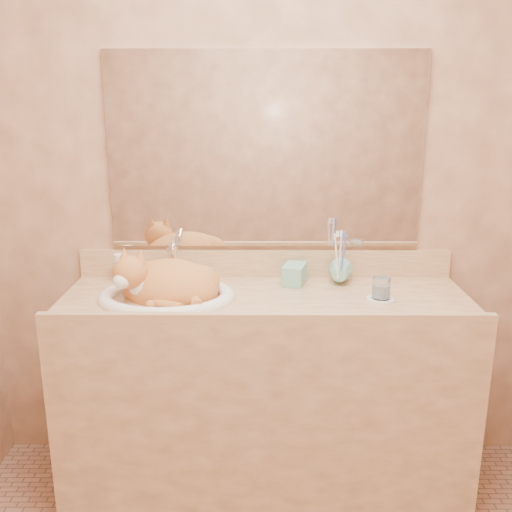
{
  "coord_description": "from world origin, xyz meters",
  "views": [
    {
      "loc": [
        -0.02,
        -1.39,
        1.6
      ],
      "look_at": [
        -0.04,
        0.7,
        1.02
      ],
      "focal_mm": 40.0,
      "sensor_mm": 36.0,
      "label": 1
    }
  ],
  "objects_px": {
    "soap_dispenser": "(291,266)",
    "toothbrush_cup": "(339,276)",
    "vanity_counter": "(265,394)",
    "water_glass": "(381,288)",
    "sink_basin": "(166,278)",
    "cat": "(165,282)"
  },
  "relations": [
    {
      "from": "cat",
      "to": "soap_dispenser",
      "type": "distance_m",
      "value": 0.51
    },
    {
      "from": "soap_dispenser",
      "to": "water_glass",
      "type": "relative_size",
      "value": 2.3
    },
    {
      "from": "sink_basin",
      "to": "soap_dispenser",
      "type": "bearing_deg",
      "value": 23.63
    },
    {
      "from": "toothbrush_cup",
      "to": "cat",
      "type": "bearing_deg",
      "value": -170.09
    },
    {
      "from": "soap_dispenser",
      "to": "toothbrush_cup",
      "type": "bearing_deg",
      "value": 20.67
    },
    {
      "from": "soap_dispenser",
      "to": "water_glass",
      "type": "distance_m",
      "value": 0.37
    },
    {
      "from": "vanity_counter",
      "to": "sink_basin",
      "type": "bearing_deg",
      "value": -177.02
    },
    {
      "from": "sink_basin",
      "to": "water_glass",
      "type": "xyz_separation_m",
      "value": [
        0.83,
        -0.02,
        -0.03
      ]
    },
    {
      "from": "cat",
      "to": "water_glass",
      "type": "distance_m",
      "value": 0.84
    },
    {
      "from": "toothbrush_cup",
      "to": "water_glass",
      "type": "height_order",
      "value": "toothbrush_cup"
    },
    {
      "from": "vanity_counter",
      "to": "water_glass",
      "type": "bearing_deg",
      "value": -5.72
    },
    {
      "from": "soap_dispenser",
      "to": "toothbrush_cup",
      "type": "distance_m",
      "value": 0.21
    },
    {
      "from": "vanity_counter",
      "to": "toothbrush_cup",
      "type": "xyz_separation_m",
      "value": [
        0.3,
        0.12,
        0.47
      ]
    },
    {
      "from": "vanity_counter",
      "to": "cat",
      "type": "relative_size",
      "value": 4.07
    },
    {
      "from": "cat",
      "to": "water_glass",
      "type": "xyz_separation_m",
      "value": [
        0.84,
        -0.04,
        -0.01
      ]
    },
    {
      "from": "soap_dispenser",
      "to": "sink_basin",
      "type": "bearing_deg",
      "value": -149.75
    },
    {
      "from": "vanity_counter",
      "to": "soap_dispenser",
      "type": "bearing_deg",
      "value": 44.42
    },
    {
      "from": "soap_dispenser",
      "to": "toothbrush_cup",
      "type": "height_order",
      "value": "soap_dispenser"
    },
    {
      "from": "toothbrush_cup",
      "to": "soap_dispenser",
      "type": "bearing_deg",
      "value": -175.51
    },
    {
      "from": "cat",
      "to": "soap_dispenser",
      "type": "bearing_deg",
      "value": 28.9
    },
    {
      "from": "vanity_counter",
      "to": "soap_dispenser",
      "type": "xyz_separation_m",
      "value": [
        0.1,
        0.1,
        0.52
      ]
    },
    {
      "from": "soap_dispenser",
      "to": "water_glass",
      "type": "height_order",
      "value": "soap_dispenser"
    }
  ]
}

